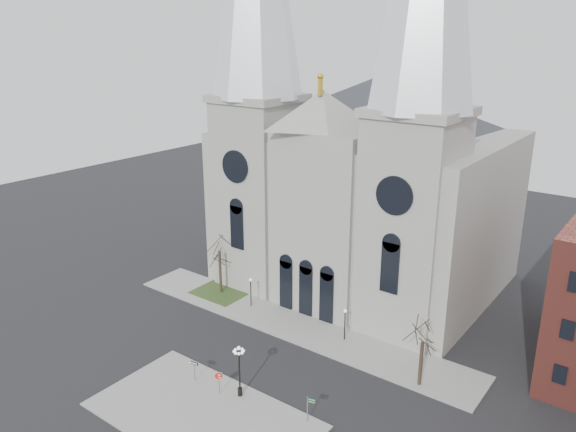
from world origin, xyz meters
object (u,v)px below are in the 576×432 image
Objects in this scene: globe_lamp at (239,365)px; stop_sign at (219,378)px; street_name_sign at (308,407)px; one_way_sign at (194,367)px.

stop_sign is at bearing -151.28° from globe_lamp.
globe_lamp is at bearing 171.82° from street_name_sign.
stop_sign is 8.12m from street_name_sign.
street_name_sign is at bearing 5.93° from globe_lamp.
one_way_sign is (-4.56, -0.73, -1.59)m from globe_lamp.
street_name_sign reaches higher than one_way_sign.
one_way_sign is 11.08m from street_name_sign.
one_way_sign is (-3.02, 0.12, -0.19)m from stop_sign.
stop_sign is 2.24m from globe_lamp.
globe_lamp is 2.07× the size of street_name_sign.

